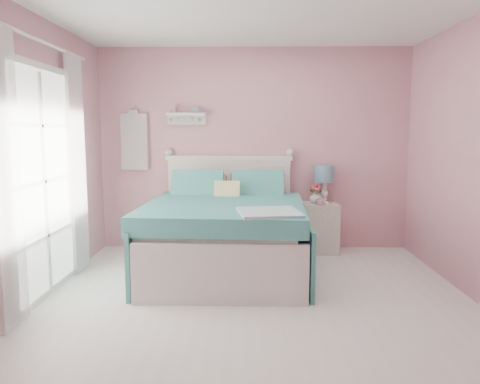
{
  "coord_description": "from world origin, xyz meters",
  "views": [
    {
      "loc": [
        -0.07,
        -3.86,
        1.56
      ],
      "look_at": [
        -0.16,
        1.2,
        0.88
      ],
      "focal_mm": 35.0,
      "sensor_mm": 36.0,
      "label": 1
    }
  ],
  "objects_px": {
    "bed": "(226,234)",
    "table_lamp": "(324,177)",
    "nightstand": "(320,227)",
    "teacup": "(320,202)",
    "vase": "(316,197)"
  },
  "relations": [
    {
      "from": "bed",
      "to": "table_lamp",
      "type": "xyz_separation_m",
      "value": [
        1.22,
        0.91,
        0.55
      ]
    },
    {
      "from": "nightstand",
      "to": "teacup",
      "type": "bearing_deg",
      "value": -102.19
    },
    {
      "from": "bed",
      "to": "table_lamp",
      "type": "relative_size",
      "value": 4.5
    },
    {
      "from": "bed",
      "to": "vase",
      "type": "bearing_deg",
      "value": 39.34
    },
    {
      "from": "bed",
      "to": "teacup",
      "type": "distance_m",
      "value": 1.36
    },
    {
      "from": "vase",
      "to": "teacup",
      "type": "xyz_separation_m",
      "value": [
        0.04,
        -0.12,
        -0.04
      ]
    },
    {
      "from": "table_lamp",
      "to": "teacup",
      "type": "distance_m",
      "value": 0.38
    },
    {
      "from": "teacup",
      "to": "bed",
      "type": "bearing_deg",
      "value": -148.8
    },
    {
      "from": "vase",
      "to": "nightstand",
      "type": "bearing_deg",
      "value": 13.13
    },
    {
      "from": "nightstand",
      "to": "vase",
      "type": "bearing_deg",
      "value": -166.87
    },
    {
      "from": "nightstand",
      "to": "teacup",
      "type": "relative_size",
      "value": 6.42
    },
    {
      "from": "nightstand",
      "to": "bed",
      "type": "bearing_deg",
      "value": -144.87
    },
    {
      "from": "nightstand",
      "to": "vase",
      "type": "relative_size",
      "value": 3.79
    },
    {
      "from": "bed",
      "to": "nightstand",
      "type": "distance_m",
      "value": 1.43
    },
    {
      "from": "nightstand",
      "to": "vase",
      "type": "distance_m",
      "value": 0.4
    }
  ]
}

